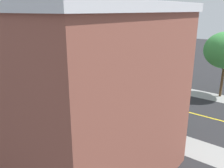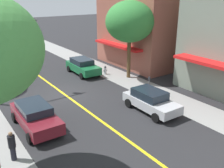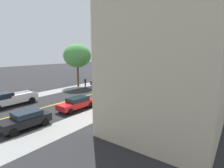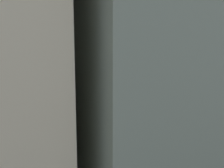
# 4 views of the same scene
# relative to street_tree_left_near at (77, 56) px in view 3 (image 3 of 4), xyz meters

# --- Properties ---
(ground_plane) EXTENTS (140.00, 140.00, 0.00)m
(ground_plane) POSITION_rel_street_tree_left_near_xyz_m (-6.83, -7.71, -5.95)
(ground_plane) COLOR #262628
(sidewalk_left) EXTENTS (2.95, 126.00, 0.01)m
(sidewalk_left) POSITION_rel_street_tree_left_near_xyz_m (-13.40, -7.71, -5.94)
(sidewalk_left) COLOR gray
(sidewalk_left) RESTS_ON ground
(sidewalk_right) EXTENTS (2.95, 126.00, 0.01)m
(sidewalk_right) POSITION_rel_street_tree_left_near_xyz_m (-0.27, -7.71, -5.94)
(sidewalk_right) COLOR gray
(sidewalk_right) RESTS_ON ground
(road_centerline_stripe) EXTENTS (0.20, 126.00, 0.00)m
(road_centerline_stripe) POSITION_rel_street_tree_left_near_xyz_m (-6.83, -7.71, -5.94)
(road_centerline_stripe) COLOR yellow
(road_centerline_stripe) RESTS_ON ground
(tan_rowhouse) EXTENTS (11.69, 10.06, 10.93)m
(tan_rowhouse) POSITION_rel_street_tree_left_near_xyz_m (-20.72, -11.39, -0.47)
(tan_rowhouse) COLOR #935142
(tan_rowhouse) RESTS_ON ground
(pale_office_building) EXTENTS (10.77, 8.44, 10.87)m
(pale_office_building) POSITION_rel_street_tree_left_near_xyz_m (-20.72, -0.06, -0.50)
(pale_office_building) COLOR gray
(pale_office_building) RESTS_ON ground
(corner_shop_building) EXTENTS (8.53, 9.46, 11.06)m
(corner_shop_building) POSITION_rel_street_tree_left_near_xyz_m (-20.73, 9.24, -0.40)
(corner_shop_building) COLOR beige
(corner_shop_building) RESTS_ON ground
(street_tree_left_near) EXTENTS (5.25, 5.25, 8.20)m
(street_tree_left_near) POSITION_rel_street_tree_left_near_xyz_m (0.00, 0.00, 0.00)
(street_tree_left_near) COLOR brown
(street_tree_left_near) RESTS_ON ground
(street_tree_right_corner) EXTENTS (5.26, 5.26, 8.13)m
(street_tree_right_corner) POSITION_rel_street_tree_left_near_xyz_m (0.58, -14.42, -0.06)
(street_tree_right_corner) COLOR brown
(street_tree_right_corner) RESTS_ON ground
(street_tree_left_far) EXTENTS (4.55, 4.55, 7.38)m
(street_tree_left_far) POSITION_rel_street_tree_left_near_xyz_m (-14.04, -8.13, -0.52)
(street_tree_left_far) COLOR brown
(street_tree_left_far) RESTS_ON ground
(fire_hydrant) EXTENTS (0.44, 0.24, 0.86)m
(fire_hydrant) POSITION_rel_street_tree_left_near_xyz_m (-12.70, -10.31, -5.52)
(fire_hydrant) COLOR silver
(fire_hydrant) RESTS_ON ground
(parking_meter) EXTENTS (0.12, 0.18, 1.43)m
(parking_meter) POSITION_rel_street_tree_left_near_xyz_m (-12.79, -3.81, -5.01)
(parking_meter) COLOR #4C4C51
(parking_meter) RESTS_ON ground
(traffic_light_mast) EXTENTS (5.06, 0.32, 6.47)m
(traffic_light_mast) POSITION_rel_street_tree_left_near_xyz_m (-2.35, -9.61, -1.65)
(traffic_light_mast) COLOR #474C47
(traffic_light_mast) RESTS_ON ground
(street_lamp) EXTENTS (0.70, 0.36, 6.48)m
(street_lamp) POSITION_rel_street_tree_left_near_xyz_m (-13.10, 4.91, -1.94)
(street_lamp) COLOR #38383D
(street_lamp) RESTS_ON ground
(red_sedan_left_curb) EXTENTS (2.05, 4.59, 1.40)m
(red_sedan_left_curb) POSITION_rel_street_tree_left_near_xyz_m (-10.56, 10.00, -5.20)
(red_sedan_left_curb) COLOR red
(red_sedan_left_curb) RESTS_ON ground
(green_sedan_left_curb) EXTENTS (2.21, 4.62, 1.58)m
(green_sedan_left_curb) POSITION_rel_street_tree_left_near_xyz_m (-10.87, -11.76, -5.12)
(green_sedan_left_curb) COLOR #196638
(green_sedan_left_curb) RESTS_ON ground
(black_sedan_left_curb) EXTENTS (2.24, 4.18, 1.48)m
(black_sedan_left_curb) POSITION_rel_street_tree_left_near_xyz_m (-10.82, 16.20, -5.16)
(black_sedan_left_curb) COLOR black
(black_sedan_left_curb) RESTS_ON ground
(silver_sedan_left_curb) EXTENTS (2.04, 4.33, 1.52)m
(silver_sedan_left_curb) POSITION_rel_street_tree_left_near_xyz_m (-10.58, -1.22, -5.15)
(silver_sedan_left_curb) COLOR #B7BABF
(silver_sedan_left_curb) RESTS_ON ground
(maroon_sedan_right_curb) EXTENTS (2.10, 4.70, 1.53)m
(maroon_sedan_right_curb) POSITION_rel_street_tree_left_near_xyz_m (-3.06, -3.57, -5.14)
(maroon_sedan_right_curb) COLOR maroon
(maroon_sedan_right_curb) RESTS_ON ground
(white_pickup_truck) EXTENTS (2.32, 6.09, 1.81)m
(white_pickup_truck) POSITION_rel_street_tree_left_near_xyz_m (-2.99, 14.08, -5.04)
(white_pickup_truck) COLOR silver
(white_pickup_truck) RESTS_ON ground
(pedestrian_black_shirt) EXTENTS (0.36, 0.36, 1.60)m
(pedestrian_black_shirt) POSITION_rel_street_tree_left_near_xyz_m (-0.99, -0.96, -5.11)
(pedestrian_black_shirt) COLOR black
(pedestrian_black_shirt) RESTS_ON ground
(pedestrian_teal_shirt) EXTENTS (0.34, 0.34, 1.59)m
(pedestrian_teal_shirt) POSITION_rel_street_tree_left_near_xyz_m (-1.11, -9.31, -5.11)
(pedestrian_teal_shirt) COLOR brown
(pedestrian_teal_shirt) RESTS_ON ground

